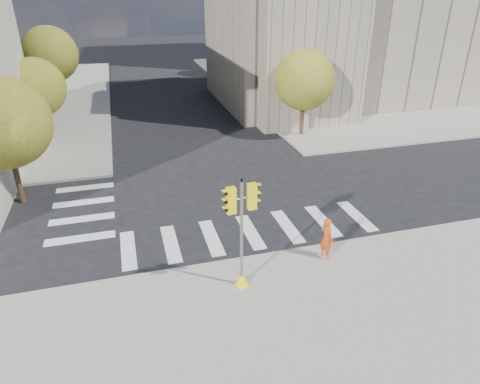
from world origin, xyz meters
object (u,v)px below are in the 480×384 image
Objects in this scene: lamp_near at (290,63)px; traffic_signal at (242,243)px; lamp_far at (241,41)px; photographer at (327,238)px.

lamp_near is 22.05m from traffic_signal.
lamp_far is 35.12m from traffic_signal.
photographer is at bearing -100.04° from lamp_far.
photographer is at bearing 3.50° from traffic_signal.
traffic_signal is 3.94m from photographer.
lamp_near and lamp_far have the same top height.
photographer is (3.75, 0.79, -0.91)m from traffic_signal.
lamp_near is 1.90× the size of traffic_signal.
lamp_far is 33.60m from photographer.
lamp_far is (0.00, 14.00, 0.00)m from lamp_near.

